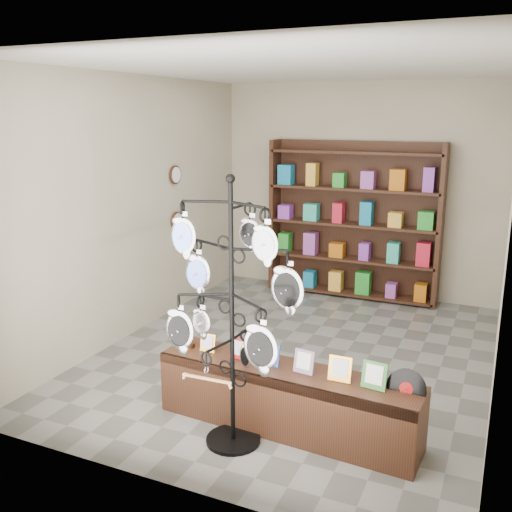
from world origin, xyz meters
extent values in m
plane|color=slate|center=(0.00, 0.00, 0.00)|extent=(5.00, 5.00, 0.00)
plane|color=#B5AB91|center=(0.00, 2.50, 1.50)|extent=(4.00, 0.00, 4.00)
plane|color=#B5AB91|center=(0.00, -2.50, 1.50)|extent=(4.00, 0.00, 4.00)
plane|color=#B5AB91|center=(-2.00, 0.00, 1.50)|extent=(0.00, 5.00, 5.00)
plane|color=#B5AB91|center=(2.00, 0.00, 1.50)|extent=(0.00, 5.00, 5.00)
plane|color=white|center=(0.00, 0.00, 3.00)|extent=(5.00, 5.00, 0.00)
cylinder|color=black|center=(0.14, -1.82, 0.01)|extent=(0.46, 0.46, 0.03)
cylinder|color=black|center=(0.14, -1.82, 1.05)|extent=(0.04, 0.04, 2.10)
sphere|color=black|center=(0.14, -1.82, 2.12)|extent=(0.07, 0.07, 0.07)
ellipsoid|color=silver|center=(0.15, -1.60, 0.66)|extent=(0.11, 0.04, 0.22)
cube|color=#B1784A|center=(0.07, -2.11, 0.67)|extent=(0.40, 0.03, 0.04)
cube|color=black|center=(0.46, -1.47, 0.27)|extent=(2.24, 0.59, 0.54)
cube|color=gold|center=(-0.29, -1.42, 0.62)|extent=(0.14, 0.06, 0.16)
cube|color=#A9100D|center=(0.01, -1.44, 0.63)|extent=(0.15, 0.06, 0.17)
cube|color=#263FA5|center=(0.31, -1.46, 0.63)|extent=(0.16, 0.07, 0.18)
cube|color=#E54C33|center=(0.61, -1.48, 0.64)|extent=(0.17, 0.07, 0.19)
cube|color=gold|center=(0.91, -1.50, 0.64)|extent=(0.18, 0.07, 0.20)
cube|color=#337233|center=(1.18, -1.51, 0.65)|extent=(0.19, 0.07, 0.21)
cylinder|color=black|center=(1.42, -1.48, 0.57)|extent=(0.31, 0.09, 0.30)
cylinder|color=#A9100D|center=(1.42, -1.48, 0.57)|extent=(0.10, 0.03, 0.10)
cylinder|color=#412812|center=(-0.50, -1.41, 0.56)|extent=(0.10, 0.10, 0.04)
cylinder|color=#412812|center=(-0.50, -1.41, 0.65)|extent=(0.02, 0.02, 0.14)
sphere|color=#FFBF59|center=(-0.50, -1.41, 0.76)|extent=(0.06, 0.06, 0.06)
cube|color=black|center=(0.00, 2.44, 1.10)|extent=(2.40, 0.04, 2.20)
cube|color=black|center=(-1.18, 2.28, 1.10)|extent=(0.06, 0.36, 2.20)
cube|color=black|center=(1.18, 2.28, 1.10)|extent=(0.06, 0.36, 2.20)
cube|color=black|center=(0.00, 2.28, 0.05)|extent=(2.36, 0.36, 0.04)
cube|color=black|center=(0.00, 2.28, 0.55)|extent=(2.36, 0.36, 0.03)
cube|color=black|center=(0.00, 2.28, 1.05)|extent=(2.36, 0.36, 0.04)
cube|color=black|center=(0.00, 2.28, 1.55)|extent=(2.36, 0.36, 0.04)
cube|color=black|center=(0.00, 2.28, 2.05)|extent=(2.36, 0.36, 0.04)
cylinder|color=black|center=(-1.97, 0.80, 1.80)|extent=(0.03, 0.24, 0.24)
cylinder|color=black|center=(-1.97, 0.80, 1.20)|extent=(0.03, 0.24, 0.24)
camera|label=1|loc=(1.98, -5.48, 2.57)|focal=40.00mm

